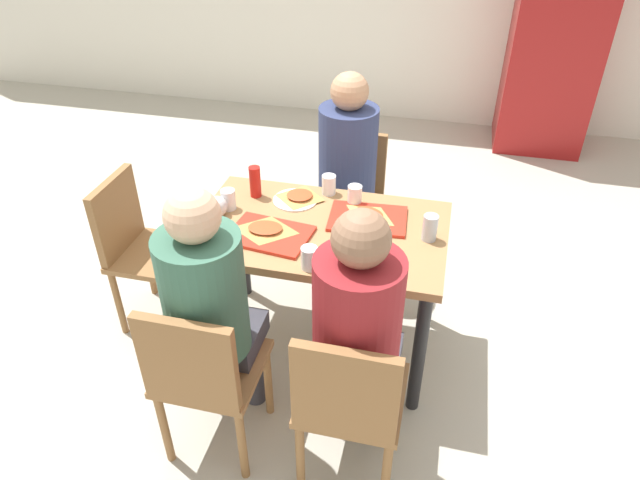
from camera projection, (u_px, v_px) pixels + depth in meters
name	position (u px, v px, depth m)	size (l,w,h in m)	color
ground_plane	(320.00, 343.00, 3.06)	(10.00, 10.00, 0.02)	#B2AD9E
main_table	(320.00, 245.00, 2.69)	(1.16, 0.73, 0.74)	#9E7247
chair_near_left	(203.00, 372.00, 2.23)	(0.40, 0.40, 0.84)	olive
chair_near_right	(349.00, 400.00, 2.12)	(0.40, 0.40, 0.84)	olive
chair_far_side	(350.00, 194.00, 3.37)	(0.40, 0.40, 0.84)	olive
chair_left_end	(139.00, 242.00, 2.96)	(0.40, 0.40, 0.84)	olive
person_in_red	(210.00, 302.00, 2.20)	(0.32, 0.42, 1.25)	#383842
person_in_brown_jacket	(358.00, 326.00, 2.09)	(0.32, 0.42, 1.25)	#383842
person_far_side	(346.00, 167.00, 3.11)	(0.32, 0.42, 1.25)	#383842
tray_red_near	(269.00, 235.00, 2.56)	(0.36, 0.26, 0.02)	red
tray_red_far	(368.00, 219.00, 2.67)	(0.36, 0.26, 0.02)	red
paper_plate_center	(295.00, 200.00, 2.82)	(0.22, 0.22, 0.01)	white
paper_plate_near_edge	(349.00, 257.00, 2.43)	(0.22, 0.22, 0.01)	white
pizza_slice_a	(265.00, 229.00, 2.57)	(0.24, 0.19, 0.02)	#C68C47
pizza_slice_b	(370.00, 213.00, 2.68)	(0.24, 0.21, 0.02)	tan
pizza_slice_c	(300.00, 196.00, 2.83)	(0.19, 0.18, 0.02)	#C68C47
pizza_slice_d	(344.00, 256.00, 2.41)	(0.22, 0.19, 0.02)	tan
plastic_cup_a	(329.00, 185.00, 2.85)	(0.07, 0.07, 0.10)	white
plastic_cup_b	(309.00, 258.00, 2.35)	(0.07, 0.07, 0.10)	white
plastic_cup_c	(228.00, 199.00, 2.73)	(0.07, 0.07, 0.10)	white
plastic_cup_d	(355.00, 195.00, 2.77)	(0.07, 0.07, 0.10)	white
soda_can	(430.00, 228.00, 2.51)	(0.07, 0.07, 0.12)	#B7BCC6
condiment_bottle	(255.00, 182.00, 2.82)	(0.06, 0.06, 0.16)	red
foil_bundle	(217.00, 206.00, 2.68)	(0.10, 0.10, 0.10)	silver
drink_fridge	(558.00, 33.00, 4.54)	(0.70, 0.60, 1.90)	maroon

